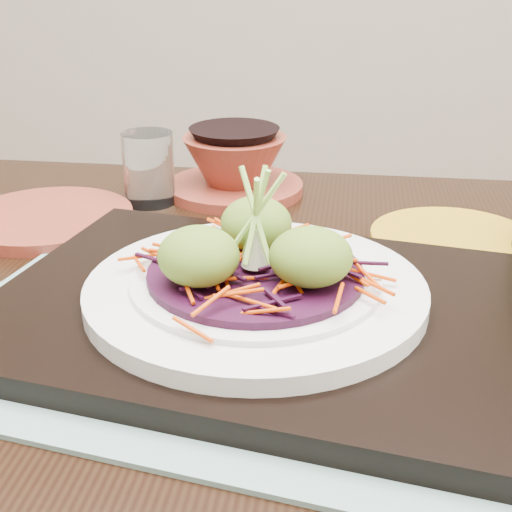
{
  "coord_description": "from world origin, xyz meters",
  "views": [
    {
      "loc": [
        0.05,
        -0.6,
        1.05
      ],
      "look_at": [
        0.04,
        -0.05,
        0.8
      ],
      "focal_mm": 50.0,
      "sensor_mm": 36.0,
      "label": 1
    }
  ],
  "objects_px": {
    "dining_table": "(242,389)",
    "white_plate": "(256,289)",
    "terracotta_side_plate": "(48,219)",
    "terracotta_bowl_set": "(235,168)",
    "water_glass": "(149,169)",
    "yellow_plate": "(453,239)",
    "serving_tray": "(256,309)"
  },
  "relations": [
    {
      "from": "water_glass",
      "to": "terracotta_bowl_set",
      "type": "xyz_separation_m",
      "value": [
        0.1,
        0.04,
        -0.01
      ]
    },
    {
      "from": "dining_table",
      "to": "terracotta_side_plate",
      "type": "xyz_separation_m",
      "value": [
        -0.23,
        0.18,
        0.11
      ]
    },
    {
      "from": "serving_tray",
      "to": "white_plate",
      "type": "distance_m",
      "value": 0.02
    },
    {
      "from": "terracotta_side_plate",
      "to": "terracotta_bowl_set",
      "type": "height_order",
      "value": "terracotta_bowl_set"
    },
    {
      "from": "dining_table",
      "to": "white_plate",
      "type": "bearing_deg",
      "value": -65.79
    },
    {
      "from": "yellow_plate",
      "to": "serving_tray",
      "type": "bearing_deg",
      "value": -139.45
    },
    {
      "from": "dining_table",
      "to": "yellow_plate",
      "type": "relative_size",
      "value": 7.26
    },
    {
      "from": "terracotta_side_plate",
      "to": "yellow_plate",
      "type": "relative_size",
      "value": 1.1
    },
    {
      "from": "serving_tray",
      "to": "terracotta_side_plate",
      "type": "distance_m",
      "value": 0.34
    },
    {
      "from": "serving_tray",
      "to": "white_plate",
      "type": "bearing_deg",
      "value": -46.89
    },
    {
      "from": "terracotta_side_plate",
      "to": "water_glass",
      "type": "bearing_deg",
      "value": 35.24
    },
    {
      "from": "dining_table",
      "to": "white_plate",
      "type": "relative_size",
      "value": 4.51
    },
    {
      "from": "white_plate",
      "to": "water_glass",
      "type": "xyz_separation_m",
      "value": [
        -0.14,
        0.31,
        0.01
      ]
    },
    {
      "from": "serving_tray",
      "to": "water_glass",
      "type": "distance_m",
      "value": 0.34
    },
    {
      "from": "dining_table",
      "to": "serving_tray",
      "type": "distance_m",
      "value": 0.12
    },
    {
      "from": "terracotta_side_plate",
      "to": "water_glass",
      "type": "distance_m",
      "value": 0.14
    },
    {
      "from": "dining_table",
      "to": "terracotta_bowl_set",
      "type": "xyz_separation_m",
      "value": [
        -0.02,
        0.3,
        0.13
      ]
    },
    {
      "from": "white_plate",
      "to": "water_glass",
      "type": "height_order",
      "value": "water_glass"
    },
    {
      "from": "white_plate",
      "to": "water_glass",
      "type": "bearing_deg",
      "value": 114.02
    },
    {
      "from": "water_glass",
      "to": "yellow_plate",
      "type": "height_order",
      "value": "water_glass"
    },
    {
      "from": "serving_tray",
      "to": "water_glass",
      "type": "bearing_deg",
      "value": 130.57
    },
    {
      "from": "terracotta_side_plate",
      "to": "serving_tray",
      "type": "bearing_deg",
      "value": -43.35
    },
    {
      "from": "dining_table",
      "to": "terracotta_bowl_set",
      "type": "height_order",
      "value": "terracotta_bowl_set"
    },
    {
      "from": "white_plate",
      "to": "terracotta_side_plate",
      "type": "bearing_deg",
      "value": 136.65
    },
    {
      "from": "white_plate",
      "to": "dining_table",
      "type": "bearing_deg",
      "value": 107.21
    },
    {
      "from": "terracotta_side_plate",
      "to": "white_plate",
      "type": "bearing_deg",
      "value": -43.35
    },
    {
      "from": "terracotta_side_plate",
      "to": "terracotta_bowl_set",
      "type": "relative_size",
      "value": 0.97
    },
    {
      "from": "white_plate",
      "to": "terracotta_bowl_set",
      "type": "relative_size",
      "value": 1.42
    },
    {
      "from": "serving_tray",
      "to": "terracotta_side_plate",
      "type": "xyz_separation_m",
      "value": [
        -0.24,
        0.23,
        -0.01
      ]
    },
    {
      "from": "dining_table",
      "to": "terracotta_bowl_set",
      "type": "bearing_deg",
      "value": 100.51
    },
    {
      "from": "white_plate",
      "to": "yellow_plate",
      "type": "distance_m",
      "value": 0.28
    },
    {
      "from": "serving_tray",
      "to": "terracotta_bowl_set",
      "type": "height_order",
      "value": "terracotta_bowl_set"
    }
  ]
}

